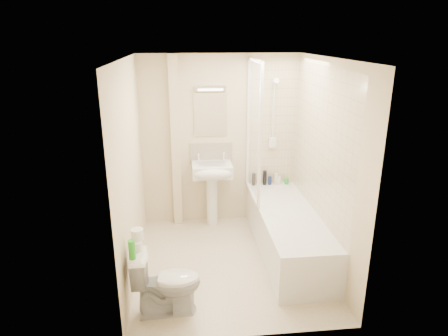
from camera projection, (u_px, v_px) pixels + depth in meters
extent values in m
plane|color=beige|center=(230.00, 263.00, 4.84)|extent=(2.50, 2.50, 0.00)
cube|color=beige|center=(220.00, 141.00, 5.64)|extent=(2.20, 0.02, 2.40)
cube|color=beige|center=(130.00, 173.00, 4.35)|extent=(0.02, 2.50, 2.40)
cube|color=beige|center=(326.00, 166.00, 4.56)|extent=(0.02, 2.50, 2.40)
cube|color=white|center=(231.00, 58.00, 4.08)|extent=(2.20, 2.50, 0.02)
cube|color=beige|center=(273.00, 124.00, 5.63)|extent=(0.70, 0.01, 1.75)
cube|color=beige|center=(320.00, 143.00, 4.68)|extent=(0.01, 2.10, 1.75)
cube|color=beige|center=(176.00, 143.00, 5.52)|extent=(0.12, 0.12, 2.40)
cube|color=beige|center=(211.00, 153.00, 5.67)|extent=(0.60, 0.02, 0.30)
cube|color=white|center=(210.00, 115.00, 5.49)|extent=(0.46, 0.01, 0.60)
cube|color=silver|center=(210.00, 88.00, 5.35)|extent=(0.42, 0.07, 0.07)
cube|color=white|center=(287.00, 232.00, 5.01)|extent=(0.70, 2.10, 0.55)
cube|color=white|center=(288.00, 216.00, 4.94)|extent=(0.56, 1.96, 0.05)
cube|color=white|center=(254.00, 130.00, 5.17)|extent=(0.01, 0.90, 1.80)
cube|color=white|center=(248.00, 123.00, 5.58)|extent=(0.04, 0.04, 1.80)
cube|color=white|center=(260.00, 139.00, 4.75)|extent=(0.04, 0.04, 1.80)
cube|color=white|center=(255.00, 60.00, 4.89)|extent=(0.04, 0.90, 0.04)
cube|color=white|center=(252.00, 193.00, 5.45)|extent=(0.04, 0.90, 0.03)
cylinder|color=white|center=(273.00, 116.00, 5.57)|extent=(0.02, 0.02, 0.90)
cylinder|color=white|center=(272.00, 147.00, 5.71)|extent=(0.05, 0.05, 0.02)
cylinder|color=white|center=(275.00, 83.00, 5.42)|extent=(0.05, 0.05, 0.02)
cylinder|color=white|center=(276.00, 82.00, 5.35)|extent=(0.08, 0.11, 0.11)
cube|color=white|center=(272.00, 142.00, 5.68)|extent=(0.10, 0.05, 0.14)
cylinder|color=white|center=(272.00, 113.00, 5.52)|extent=(0.01, 0.13, 0.84)
cylinder|color=white|center=(212.00, 200.00, 5.73)|extent=(0.16, 0.16, 0.74)
cube|color=white|center=(212.00, 170.00, 5.55)|extent=(0.55, 0.42, 0.17)
ellipsoid|color=white|center=(213.00, 174.00, 5.39)|extent=(0.55, 0.23, 0.17)
cube|color=silver|center=(212.00, 165.00, 5.53)|extent=(0.38, 0.27, 0.04)
cylinder|color=white|center=(199.00, 158.00, 5.59)|extent=(0.03, 0.03, 0.10)
cylinder|color=white|center=(224.00, 158.00, 5.62)|extent=(0.03, 0.03, 0.10)
sphere|color=white|center=(198.00, 154.00, 5.57)|extent=(0.04, 0.04, 0.04)
sphere|color=white|center=(224.00, 154.00, 5.61)|extent=(0.04, 0.04, 0.04)
cylinder|color=black|center=(254.00, 179.00, 5.78)|extent=(0.05, 0.05, 0.18)
cylinder|color=silver|center=(259.00, 180.00, 5.79)|extent=(0.06, 0.06, 0.16)
cylinder|color=black|center=(265.00, 178.00, 5.79)|extent=(0.05, 0.05, 0.21)
cylinder|color=navy|center=(270.00, 181.00, 5.81)|extent=(0.05, 0.05, 0.12)
cylinder|color=beige|center=(276.00, 179.00, 5.81)|extent=(0.06, 0.06, 0.16)
cylinder|color=silver|center=(279.00, 180.00, 5.82)|extent=(0.06, 0.06, 0.12)
cylinder|color=green|center=(287.00, 181.00, 5.84)|extent=(0.06, 0.06, 0.09)
imported|color=white|center=(167.00, 282.00, 3.89)|extent=(0.42, 0.69, 0.67)
cylinder|color=white|center=(137.00, 246.00, 3.79)|extent=(0.10, 0.10, 0.09)
cylinder|color=white|center=(137.00, 234.00, 3.81)|extent=(0.12, 0.12, 0.11)
cylinder|color=green|center=(132.00, 250.00, 3.63)|extent=(0.06, 0.06, 0.19)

